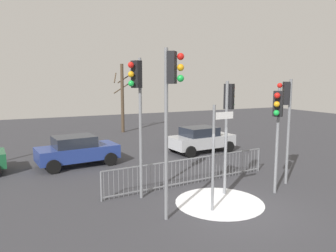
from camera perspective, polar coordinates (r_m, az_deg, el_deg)
The scene contains 12 objects.
ground_plane at distance 10.95m, azimuth 11.96°, elevation -14.30°, with size 60.00×60.00×0.00m, color #38383D.
traffic_light_foreground_right at distance 10.96m, azimuth -5.44°, elevation 5.07°, with size 0.53×0.40×4.88m.
traffic_light_rear_left at distance 13.48m, azimuth 20.07°, elevation 3.04°, with size 0.51×0.42×4.19m.
traffic_light_mid_right at distance 12.09m, azimuth 18.77°, elevation 1.46°, with size 0.49×0.44×3.87m.
traffic_light_mid_left at distance 11.77m, azimuth 10.62°, elevation 2.48°, with size 0.52×0.41×4.12m.
traffic_light_rear_right at distance 9.19m, azimuth 0.51°, elevation 5.22°, with size 0.48×0.45×5.04m.
direction_sign_post at distance 10.23m, azimuth 8.26°, elevation -4.69°, with size 0.79×0.11×3.40m.
pedestrian_guard_railing at distance 13.08m, azimuth 4.12°, elevation -7.86°, with size 7.50×0.70×1.07m.
car_blue_trailing at distance 16.36m, azimuth -15.79°, elevation -4.13°, with size 3.96×2.28×1.47m.
car_silver_mid at distance 18.82m, azimuth 5.82°, elevation -2.29°, with size 3.94×2.21×1.47m.
bare_tree_left at distance 26.02m, azimuth -8.06°, elevation 5.12°, with size 1.93×1.50×5.42m.
snow_patch_kerb at distance 11.45m, azimuth 9.04°, elevation -13.17°, with size 3.00×3.00×0.01m, color white.
Camera 1 is at (-6.23, -8.00, 4.14)m, focal length 34.53 mm.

